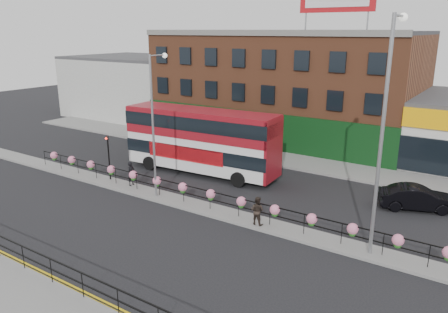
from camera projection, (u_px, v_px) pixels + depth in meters
The scene contains 17 objects.
ground at pixel (197, 207), 26.56m from camera, with size 120.00×120.00×0.00m, color black.
south_pavement at pixel (10, 306), 16.96m from camera, with size 60.00×4.00×0.15m, color gray.
north_pavement at pixel (284, 159), 36.13m from camera, with size 60.00×4.00×0.15m, color gray.
median at pixel (197, 206), 26.54m from camera, with size 60.00×1.60×0.15m, color gray.
yellow_line_inner at pixel (61, 280), 18.81m from camera, with size 60.00×0.10×0.01m, color gold.
yellow_line_outer at pixel (57, 282), 18.67m from camera, with size 60.00×0.10×0.01m, color gold.
brick_building at pixel (285, 85), 43.21m from camera, with size 25.00×12.21×10.30m.
warehouse_west at pixel (138, 86), 54.43m from camera, with size 15.50×12.00×7.30m.
median_railing at pixel (196, 191), 26.27m from camera, with size 30.04×0.56×1.23m.
south_railing at pixel (22, 252), 19.29m from camera, with size 20.04×0.05×1.12m.
double_decker_bus at pixel (201, 135), 32.11m from camera, with size 12.04×3.60×4.81m.
car at pixel (418, 198), 26.07m from camera, with size 4.67×3.11×1.46m, color black.
pedestrian_a at pixel (131, 174), 29.69m from camera, with size 0.47×0.65×1.67m, color black.
pedestrian_b at pixel (257, 211), 23.71m from camera, with size 0.78×0.61×1.60m, color black.
lamp_column_west at pixel (155, 114), 26.75m from camera, with size 0.32×1.56×8.89m.
lamp_column_east at pixel (385, 118), 19.26m from camera, with size 0.39×1.93×10.97m.
traffic_light_median at pixel (108, 148), 30.45m from camera, with size 0.15×0.28×3.65m.
Camera 1 is at (15.05, -19.58, 10.40)m, focal length 35.00 mm.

